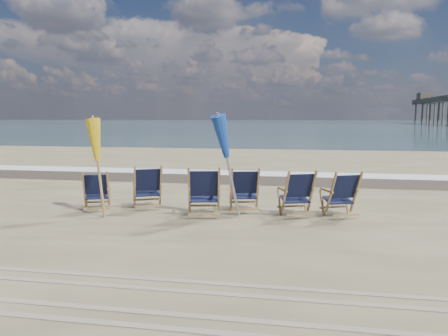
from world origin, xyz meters
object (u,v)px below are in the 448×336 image
object	(u,v)px
beach_chair_5	(356,194)
umbrella_blue	(230,139)
beach_chair_3	(258,190)
beach_chair_4	(312,193)
beach_chair_1	(161,187)
umbrella_yellow	(98,144)
beach_chair_0	(108,191)
beach_chair_2	(219,192)

from	to	relation	value
beach_chair_5	umbrella_blue	world-z (taller)	umbrella_blue
beach_chair_3	beach_chair_4	size ratio (longest dim) A/B	0.99
beach_chair_3	beach_chair_5	distance (m)	2.00
beach_chair_4	beach_chair_5	distance (m)	0.88
beach_chair_1	umbrella_yellow	world-z (taller)	umbrella_yellow
beach_chair_0	umbrella_blue	size ratio (longest dim) A/B	0.42
umbrella_yellow	beach_chair_5	bearing A→B (deg)	8.74
beach_chair_1	beach_chair_4	xyz separation A→B (m)	(3.25, -0.21, -0.00)
beach_chair_3	umbrella_yellow	world-z (taller)	umbrella_yellow
beach_chair_1	umbrella_blue	xyz separation A→B (m)	(1.63, -0.53, 1.10)
beach_chair_5	umbrella_yellow	xyz separation A→B (m)	(-5.12, -0.79, 0.98)
beach_chair_2	umbrella_yellow	size ratio (longest dim) A/B	0.53
beach_chair_1	beach_chair_5	world-z (taller)	beach_chair_1
beach_chair_0	umbrella_blue	xyz separation A→B (m)	(2.68, -0.14, 1.15)
beach_chair_4	umbrella_yellow	world-z (taller)	umbrella_yellow
beach_chair_0	beach_chair_3	bearing A→B (deg)	166.54
beach_chair_0	beach_chair_2	xyz separation A→B (m)	(2.47, -0.20, 0.09)
beach_chair_3	beach_chair_1	bearing A→B (deg)	-12.23
beach_chair_4	beach_chair_5	size ratio (longest dim) A/B	1.01
beach_chair_1	umbrella_yellow	xyz separation A→B (m)	(-1.00, -0.89, 0.97)
beach_chair_0	umbrella_yellow	xyz separation A→B (m)	(0.06, -0.50, 1.03)
beach_chair_1	beach_chair_5	bearing A→B (deg)	153.87
beach_chair_3	umbrella_blue	size ratio (longest dim) A/B	0.47
beach_chair_5	beach_chair_4	bearing A→B (deg)	-16.23
beach_chair_4	beach_chair_5	bearing A→B (deg)	165.93
beach_chair_4	umbrella_blue	bearing A→B (deg)	-9.30
beach_chair_3	beach_chair_0	bearing A→B (deg)	-5.50
beach_chair_1	beach_chair_3	xyz separation A→B (m)	(2.13, 0.02, -0.01)
beach_chair_2	beach_chair_4	distance (m)	1.88
beach_chair_0	beach_chair_3	world-z (taller)	beach_chair_3
beach_chair_4	beach_chair_0	bearing A→B (deg)	-18.26
beach_chair_4	beach_chair_2	bearing A→B (deg)	-8.95
beach_chair_0	beach_chair_4	distance (m)	4.31
beach_chair_0	beach_chair_5	distance (m)	5.19
beach_chair_3	umbrella_yellow	xyz separation A→B (m)	(-3.13, -0.92, 0.98)
umbrella_blue	beach_chair_5	bearing A→B (deg)	9.74
umbrella_blue	beach_chair_3	bearing A→B (deg)	47.65
beach_chair_1	beach_chair_0	bearing A→B (deg)	-4.44
beach_chair_4	umbrella_yellow	size ratio (longest dim) A/B	0.50
beach_chair_1	beach_chair_3	size ratio (longest dim) A/B	1.01
beach_chair_0	beach_chair_3	size ratio (longest dim) A/B	0.90
umbrella_yellow	beach_chair_4	bearing A→B (deg)	9.17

